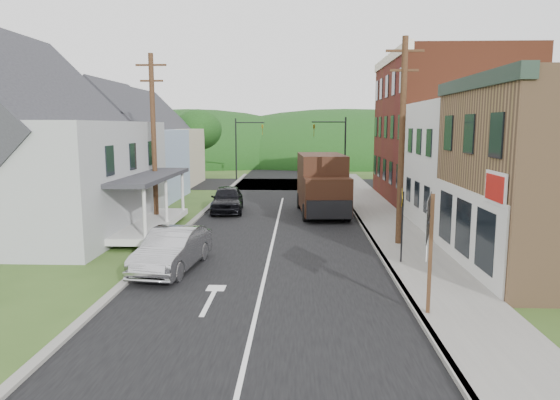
# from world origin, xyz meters

# --- Properties ---
(ground) EXTENTS (120.00, 120.00, 0.00)m
(ground) POSITION_xyz_m (0.00, 0.00, 0.00)
(ground) COLOR #2D4719
(ground) RESTS_ON ground
(road) EXTENTS (9.00, 90.00, 0.02)m
(road) POSITION_xyz_m (0.00, 10.00, 0.00)
(road) COLOR black
(road) RESTS_ON ground
(cross_road) EXTENTS (60.00, 9.00, 0.02)m
(cross_road) POSITION_xyz_m (0.00, 27.00, 0.00)
(cross_road) COLOR black
(cross_road) RESTS_ON ground
(sidewalk_right) EXTENTS (2.80, 55.00, 0.15)m
(sidewalk_right) POSITION_xyz_m (5.90, 8.00, 0.07)
(sidewalk_right) COLOR slate
(sidewalk_right) RESTS_ON ground
(curb_right) EXTENTS (0.20, 55.00, 0.15)m
(curb_right) POSITION_xyz_m (4.55, 8.00, 0.07)
(curb_right) COLOR slate
(curb_right) RESTS_ON ground
(curb_left) EXTENTS (0.30, 55.00, 0.12)m
(curb_left) POSITION_xyz_m (-4.65, 8.00, 0.06)
(curb_left) COLOR slate
(curb_left) RESTS_ON ground
(storefront_white) EXTENTS (8.00, 7.00, 6.50)m
(storefront_white) POSITION_xyz_m (11.30, 7.50, 3.25)
(storefront_white) COLOR silver
(storefront_white) RESTS_ON ground
(storefront_red) EXTENTS (8.00, 12.00, 10.00)m
(storefront_red) POSITION_xyz_m (11.30, 17.00, 5.00)
(storefront_red) COLOR #5E2816
(storefront_red) RESTS_ON ground
(house_gray) EXTENTS (10.20, 12.24, 8.35)m
(house_gray) POSITION_xyz_m (-12.00, 6.00, 4.23)
(house_gray) COLOR #9FA1A4
(house_gray) RESTS_ON ground
(house_blue) EXTENTS (7.14, 8.16, 7.28)m
(house_blue) POSITION_xyz_m (-11.00, 17.00, 3.69)
(house_blue) COLOR #94A9CA
(house_blue) RESTS_ON ground
(house_cream) EXTENTS (7.14, 8.16, 7.28)m
(house_cream) POSITION_xyz_m (-11.50, 26.00, 3.69)
(house_cream) COLOR #BDAE92
(house_cream) RESTS_ON ground
(utility_pole_right) EXTENTS (1.60, 0.26, 9.00)m
(utility_pole_right) POSITION_xyz_m (5.60, 3.50, 4.66)
(utility_pole_right) COLOR #472D19
(utility_pole_right) RESTS_ON ground
(utility_pole_left) EXTENTS (1.60, 0.26, 9.00)m
(utility_pole_left) POSITION_xyz_m (-6.50, 8.00, 4.66)
(utility_pole_left) COLOR #472D19
(utility_pole_left) RESTS_ON ground
(traffic_signal_right) EXTENTS (2.87, 0.20, 6.00)m
(traffic_signal_right) POSITION_xyz_m (4.30, 23.50, 3.76)
(traffic_signal_right) COLOR black
(traffic_signal_right) RESTS_ON ground
(traffic_signal_left) EXTENTS (2.87, 0.20, 6.00)m
(traffic_signal_left) POSITION_xyz_m (-4.30, 30.50, 3.76)
(traffic_signal_left) COLOR black
(traffic_signal_left) RESTS_ON ground
(tree_left_b) EXTENTS (4.80, 4.80, 6.94)m
(tree_left_b) POSITION_xyz_m (-17.00, 12.00, 4.88)
(tree_left_b) COLOR #382616
(tree_left_b) RESTS_ON ground
(tree_left_c) EXTENTS (5.80, 5.80, 8.41)m
(tree_left_c) POSITION_xyz_m (-19.00, 20.00, 5.94)
(tree_left_c) COLOR #382616
(tree_left_c) RESTS_ON ground
(tree_left_d) EXTENTS (4.80, 4.80, 6.94)m
(tree_left_d) POSITION_xyz_m (-9.00, 32.00, 4.88)
(tree_left_d) COLOR #382616
(tree_left_d) RESTS_ON ground
(forested_ridge) EXTENTS (90.00, 30.00, 16.00)m
(forested_ridge) POSITION_xyz_m (0.00, 55.00, 0.00)
(forested_ridge) COLOR black
(forested_ridge) RESTS_ON ground
(silver_sedan) EXTENTS (2.17, 4.81, 1.53)m
(silver_sedan) POSITION_xyz_m (-3.44, -0.55, 0.77)
(silver_sedan) COLOR #9F9EA3
(silver_sedan) RESTS_ON ground
(dark_sedan) EXTENTS (2.28, 4.83, 1.60)m
(dark_sedan) POSITION_xyz_m (-3.23, 12.04, 0.80)
(dark_sedan) COLOR black
(dark_sedan) RESTS_ON ground
(delivery_van) EXTENTS (3.06, 6.58, 3.59)m
(delivery_van) POSITION_xyz_m (2.59, 11.42, 1.81)
(delivery_van) COLOR black
(delivery_van) RESTS_ON ground
(route_sign_cluster) EXTENTS (0.62, 1.84, 3.33)m
(route_sign_cluster) POSITION_xyz_m (4.75, -4.82, 2.31)
(route_sign_cluster) COLOR #472D19
(route_sign_cluster) RESTS_ON sidewalk_right
(warning_sign) EXTENTS (0.17, 0.79, 2.88)m
(warning_sign) POSITION_xyz_m (5.08, 0.42, 1.99)
(warning_sign) COLOR black
(warning_sign) RESTS_ON sidewalk_right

